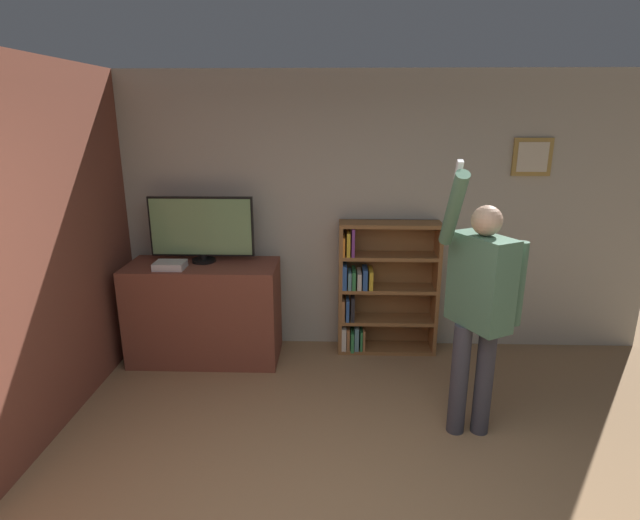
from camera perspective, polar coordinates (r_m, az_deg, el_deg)
The scene contains 7 objects.
wall_back at distance 4.91m, azimuth 1.98°, elevation 5.20°, with size 6.14×0.09×2.70m.
wall_side_brick at distance 4.02m, azimuth -29.64°, elevation 0.47°, with size 0.06×4.59×2.70m.
tv_ledge at distance 4.94m, azimuth -13.03°, elevation -5.79°, with size 1.41×0.61×0.95m.
television at distance 4.78m, azimuth -13.39°, elevation 3.50°, with size 0.97×0.22×0.62m.
game_console at distance 4.71m, azimuth -16.77°, elevation -0.58°, with size 0.27×0.20×0.07m.
bookshelf at distance 4.95m, azimuth 6.72°, elevation -3.51°, with size 0.97×0.28×1.32m.
person at distance 3.65m, azimuth 17.75°, elevation -4.47°, with size 0.60×0.58×2.04m.
Camera 1 is at (-0.01, -1.80, 2.30)m, focal length 28.00 mm.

